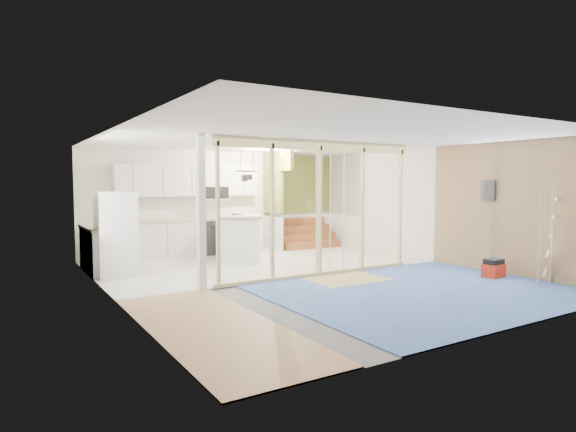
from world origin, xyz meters
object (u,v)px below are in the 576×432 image
island (237,238)px  ladder (546,237)px  fridge (116,235)px  toolbox (494,269)px

island → ladder: (3.35, -5.41, 0.34)m
fridge → toolbox: bearing=-31.1°
fridge → toolbox: size_ratio=3.99×
toolbox → ladder: ladder is taller
island → toolbox: size_ratio=3.41×
fridge → island: size_ratio=1.17×
island → ladder: bearing=-35.4°
ladder → fridge: bearing=119.3°
toolbox → ladder: 1.14m
fridge → ladder: size_ratio=0.97×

